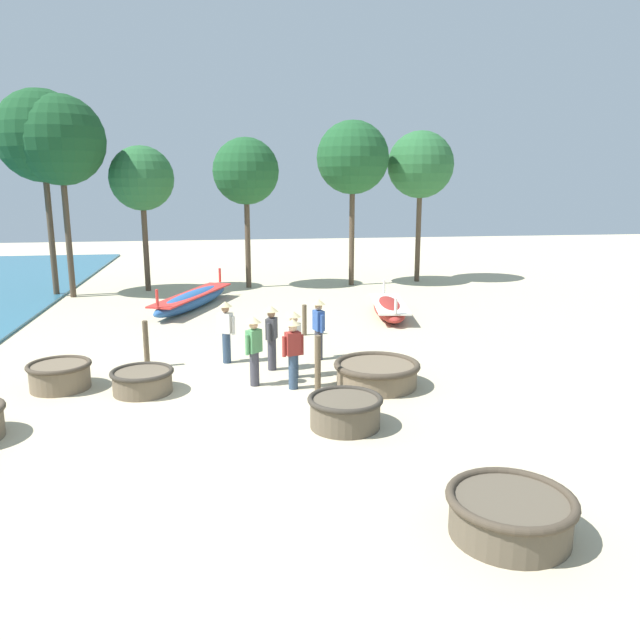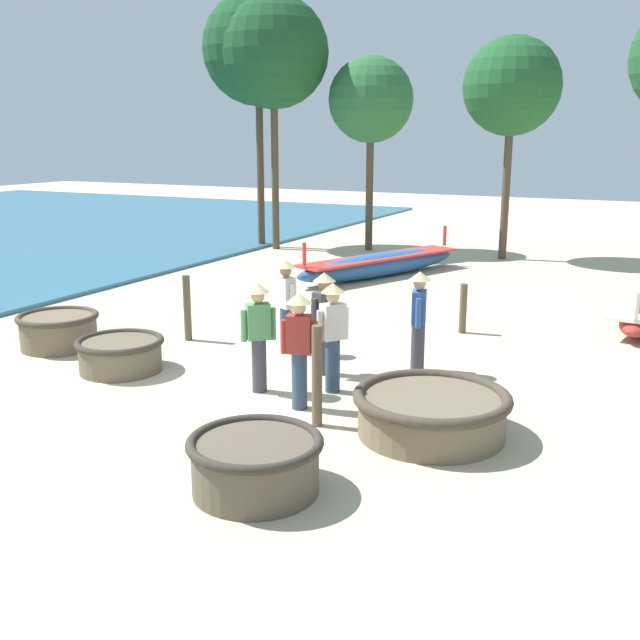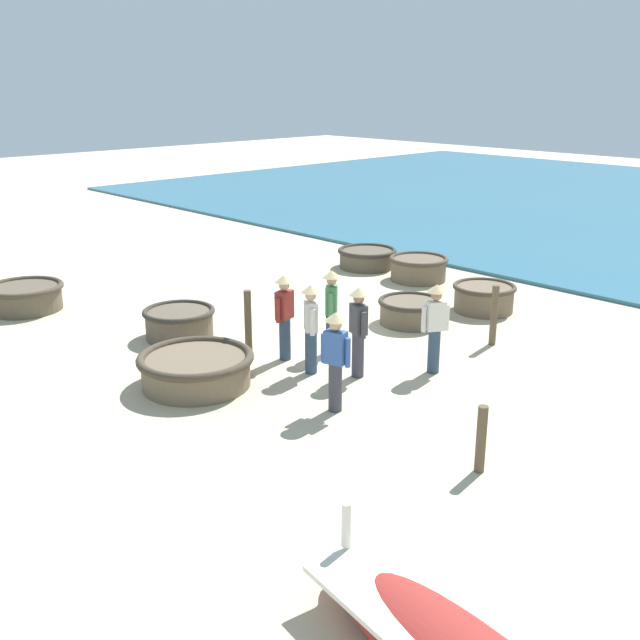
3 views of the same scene
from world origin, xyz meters
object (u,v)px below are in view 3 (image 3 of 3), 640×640
object	(u,v)px
coracle_front_right	(484,297)
fisherman_crouching	(311,323)
fisherman_standing_left	(331,306)
mooring_post_mid_beach	(481,439)
fisherman_with_hat	(358,326)
mooring_post_inland	(494,315)
coracle_weathered	(179,322)
coracle_far_right	(25,296)
fisherman_standing_right	(435,323)
mooring_post_shoreline	(248,325)
coracle_beside_post	(367,257)
coracle_nearest	(196,368)
coracle_tilted	(418,268)
fisherman_by_coracle	(285,312)
fisherman_hauling	(335,355)
coracle_upturned	(410,310)

from	to	relation	value
coracle_front_right	fisherman_crouching	distance (m)	5.52
fisherman_standing_left	mooring_post_mid_beach	xyz separation A→B (m)	(1.79, 4.71, -0.47)
fisherman_crouching	mooring_post_mid_beach	xyz separation A→B (m)	(0.80, 4.23, -0.47)
fisherman_with_hat	mooring_post_inland	world-z (taller)	fisherman_with_hat
coracle_weathered	fisherman_crouching	xyz separation A→B (m)	(-0.64, 3.30, 0.62)
coracle_weathered	coracle_far_right	bearing A→B (deg)	-70.18
coracle_far_right	mooring_post_inland	world-z (taller)	mooring_post_inland
fisherman_standing_right	fisherman_crouching	size ratio (longest dim) A/B	1.00
fisherman_with_hat	mooring_post_shoreline	world-z (taller)	fisherman_with_hat
coracle_beside_post	coracle_front_right	bearing A→B (deg)	76.63
coracle_weathered	coracle_nearest	size ratio (longest dim) A/B	0.73
fisherman_standing_left	mooring_post_shoreline	bearing A→B (deg)	-31.07
coracle_nearest	coracle_tilted	bearing A→B (deg)	-167.30
coracle_front_right	coracle_far_right	bearing A→B (deg)	-44.15
fisherman_standing_right	fisherman_with_hat	distance (m)	1.41
coracle_front_right	coracle_weathered	bearing A→B (deg)	-28.04
fisherman_by_coracle	fisherman_crouching	size ratio (longest dim) A/B	1.00
fisherman_by_coracle	mooring_post_shoreline	bearing A→B (deg)	-42.57
coracle_weathered	fisherman_by_coracle	xyz separation A→B (m)	(-0.76, 2.45, 0.62)
coracle_tilted	coracle_nearest	bearing A→B (deg)	12.70
fisherman_hauling	fisherman_standing_right	bearing A→B (deg)	178.55
fisherman_standing_left	fisherman_by_coracle	bearing A→B (deg)	-22.75
mooring_post_mid_beach	coracle_nearest	bearing A→B (deg)	-78.47
coracle_weathered	coracle_front_right	xyz separation A→B (m)	(-6.13, 3.27, 0.00)
coracle_upturned	fisherman_with_hat	bearing A→B (deg)	23.38
mooring_post_mid_beach	coracle_beside_post	bearing A→B (deg)	-129.51
coracle_nearest	coracle_front_right	xyz separation A→B (m)	(-7.35, 0.92, 0.02)
coracle_nearest	fisherman_hauling	bearing A→B (deg)	112.98
coracle_weathered	mooring_post_inland	xyz separation A→B (m)	(-4.33, 4.72, 0.28)
fisherman_crouching	mooring_post_mid_beach	bearing A→B (deg)	79.30
coracle_upturned	fisherman_crouching	world-z (taller)	fisherman_crouching
coracle_beside_post	fisherman_crouching	size ratio (longest dim) A/B	1.00
fisherman_standing_left	fisherman_hauling	bearing A→B (deg)	46.85
coracle_nearest	coracle_upturned	xyz separation A→B (m)	(-5.41, 0.34, -0.03)
coracle_weathered	fisherman_with_hat	size ratio (longest dim) A/B	0.89
coracle_beside_post	mooring_post_shoreline	xyz separation A→B (m)	(7.01, 3.44, 0.39)
coracle_far_right	coracle_upturned	world-z (taller)	coracle_far_right
coracle_beside_post	fisherman_by_coracle	distance (m)	7.61
coracle_weathered	mooring_post_inland	bearing A→B (deg)	132.51
coracle_far_right	fisherman_crouching	bearing A→B (deg)	106.01
coracle_upturned	fisherman_hauling	world-z (taller)	fisherman_hauling
mooring_post_shoreline	fisherman_standing_right	bearing A→B (deg)	125.48
fisherman_crouching	coracle_front_right	bearing A→B (deg)	-179.63
fisherman_standing_left	fisherman_crouching	size ratio (longest dim) A/B	1.00
fisherman_hauling	coracle_weathered	bearing A→B (deg)	-92.28
fisherman_hauling	fisherman_crouching	distance (m)	1.69
coracle_weathered	fisherman_standing_left	xyz separation A→B (m)	(-1.63, 2.82, 0.62)
coracle_beside_post	fisherman_standing_left	size ratio (longest dim) A/B	1.00
coracle_tilted	coracle_far_right	xyz separation A→B (m)	(8.70, -4.59, -0.01)
coracle_nearest	fisherman_with_hat	bearing A→B (deg)	144.68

